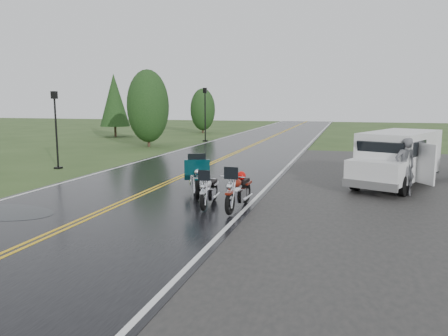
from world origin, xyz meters
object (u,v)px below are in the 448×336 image
van_white (357,162)px  person_at_van (405,168)px  motorcycle_silver (203,193)px  motorcycle_teal (197,179)px  lamp_post_far_left (205,115)px  motorcycle_red (230,194)px  lamp_post_near_left (56,130)px

van_white → person_at_van: size_ratio=2.71×
motorcycle_silver → van_white: van_white is taller
motorcycle_teal → van_white: van_white is taller
motorcycle_teal → lamp_post_far_left: (-6.44, 20.07, 1.39)m
motorcycle_red → lamp_post_far_left: (-7.89, 21.53, 1.47)m
lamp_post_far_left → lamp_post_near_left: bearing=-97.7°
lamp_post_near_left → lamp_post_far_left: bearing=82.3°
motorcycle_silver → lamp_post_far_left: 22.49m
motorcycle_red → lamp_post_far_left: 22.98m
lamp_post_near_left → lamp_post_far_left: lamp_post_far_left is taller
van_white → lamp_post_near_left: 13.37m
motorcycle_red → van_white: size_ratio=0.42×
motorcycle_teal → person_at_van: bearing=1.3°
motorcycle_red → person_at_van: bearing=43.0°
lamp_post_near_left → person_at_van: bearing=-8.0°
van_white → lamp_post_near_left: (-13.26, 1.52, 0.78)m
motorcycle_teal → person_at_van: person_at_van is taller
motorcycle_teal → lamp_post_near_left: bearing=129.9°
motorcycle_teal → van_white: 5.70m
motorcycle_red → motorcycle_silver: bearing=166.6°
motorcycle_red → person_at_van: person_at_van is taller
motorcycle_red → person_at_van: 6.28m
motorcycle_teal → lamp_post_far_left: lamp_post_far_left is taller
motorcycle_red → motorcycle_silver: 0.86m
motorcycle_teal → lamp_post_far_left: 21.13m
van_white → lamp_post_far_left: bearing=146.7°
motorcycle_silver → van_white: size_ratio=0.36×
van_white → person_at_van: 1.59m
van_white → lamp_post_far_left: size_ratio=1.23×
motorcycle_silver → lamp_post_far_left: size_ratio=0.45×
lamp_post_near_left → lamp_post_far_left: (2.08, 15.39, 0.31)m
person_at_van → lamp_post_far_left: lamp_post_far_left is taller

